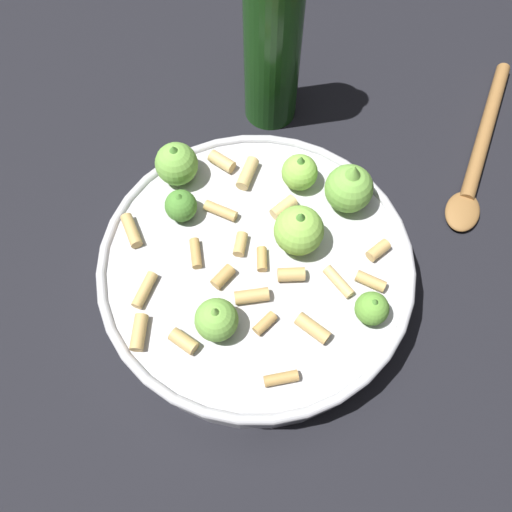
{
  "coord_description": "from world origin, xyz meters",
  "views": [
    {
      "loc": [
        -0.02,
        0.21,
        0.48
      ],
      "look_at": [
        0.0,
        0.0,
        0.06
      ],
      "focal_mm": 36.36,
      "sensor_mm": 36.0,
      "label": 1
    }
  ],
  "objects": [
    {
      "name": "wooden_spoon",
      "position": [
        -0.24,
        -0.18,
        0.01
      ],
      "size": [
        0.1,
        0.25,
        0.02
      ],
      "color": "olive",
      "rests_on": "ground"
    },
    {
      "name": "ground_plane",
      "position": [
        0.0,
        0.0,
        0.0
      ],
      "size": [
        2.4,
        2.4,
        0.0
      ],
      "primitive_type": "plane",
      "color": "black"
    },
    {
      "name": "cooking_pan",
      "position": [
        -0.0,
        -0.0,
        0.03
      ],
      "size": [
        0.29,
        0.29,
        0.11
      ],
      "color": "#B7B7BC",
      "rests_on": "ground"
    },
    {
      "name": "olive_oil_bottle",
      "position": [
        0.01,
        -0.23,
        0.11
      ],
      "size": [
        0.06,
        0.06,
        0.25
      ],
      "color": "#1E4C19",
      "rests_on": "ground"
    }
  ]
}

